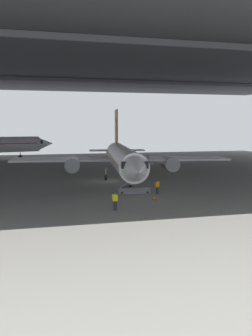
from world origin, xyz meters
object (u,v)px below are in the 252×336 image
object	(u,v)px
crew_worker_by_stairs	(157,186)
boarding_stairs	(135,187)
airplane_main	(123,159)
crew_worker_near_nose	(115,200)
baggage_tug	(143,170)
traffic_cone_orange	(154,197)

from	to	relation	value
crew_worker_by_stairs	boarding_stairs	bearing A→B (deg)	141.83
airplane_main	crew_worker_near_nose	distance (m)	18.82
crew_worker_by_stairs	baggage_tug	bearing A→B (deg)	76.86
airplane_main	traffic_cone_orange	xyz separation A→B (m)	(-0.28, -13.79, -2.95)
airplane_main	baggage_tug	size ratio (longest dim) A/B	13.84
crew_worker_near_nose	traffic_cone_orange	xyz separation A→B (m)	(5.29, 4.04, -0.71)
boarding_stairs	traffic_cone_orange	size ratio (longest dim) A/B	7.38
crew_worker_near_nose	traffic_cone_orange	world-z (taller)	crew_worker_near_nose
crew_worker_by_stairs	traffic_cone_orange	size ratio (longest dim) A/B	2.80
boarding_stairs	baggage_tug	size ratio (longest dim) A/B	1.89
boarding_stairs	baggage_tug	bearing A→B (deg)	69.25
traffic_cone_orange	baggage_tug	xyz separation A→B (m)	(5.99, 22.58, 0.23)
boarding_stairs	crew_worker_by_stairs	xyz separation A→B (m)	(2.19, -1.72, 0.25)
boarding_stairs	crew_worker_by_stairs	size ratio (longest dim) A/B	2.63
boarding_stairs	crew_worker_near_nose	size ratio (longest dim) A/B	2.54
crew_worker_near_nose	traffic_cone_orange	size ratio (longest dim) A/B	2.91
traffic_cone_orange	baggage_tug	world-z (taller)	baggage_tug
baggage_tug	crew_worker_by_stairs	bearing A→B (deg)	-103.14
crew_worker_by_stairs	traffic_cone_orange	xyz separation A→B (m)	(-1.43, -3.05, -0.67)
boarding_stairs	baggage_tug	distance (m)	19.05
crew_worker_near_nose	baggage_tug	distance (m)	28.91
traffic_cone_orange	baggage_tug	distance (m)	23.36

